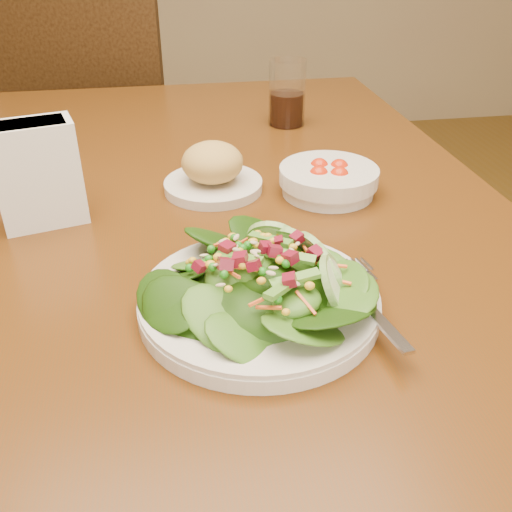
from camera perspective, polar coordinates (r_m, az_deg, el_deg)
name	(u,v)px	position (r m, az deg, el deg)	size (l,w,h in m)	color
dining_table	(210,268)	(0.88, -4.65, -1.25)	(0.90, 1.40, 0.75)	#4F2509
chair_far	(104,135)	(1.81, -15.00, 11.57)	(0.56, 0.56, 1.02)	#39240F
salad_plate	(268,287)	(0.61, 1.17, -3.15)	(0.27, 0.26, 0.08)	silver
bread_plate	(213,171)	(0.88, -4.35, 8.45)	(0.15, 0.15, 0.08)	silver
tomato_bowl	(328,180)	(0.88, 7.25, 7.57)	(0.15, 0.15, 0.05)	silver
drinking_glass	(287,98)	(1.17, 3.11, 15.54)	(0.07, 0.07, 0.13)	silver
napkin_holder	(37,171)	(0.82, -21.06, 7.90)	(0.12, 0.09, 0.14)	white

